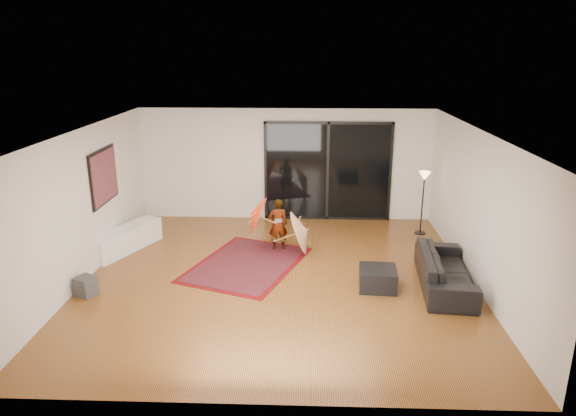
{
  "coord_description": "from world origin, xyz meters",
  "views": [
    {
      "loc": [
        0.49,
        -8.6,
        4.06
      ],
      "look_at": [
        0.14,
        0.82,
        1.1
      ],
      "focal_mm": 32.0,
      "sensor_mm": 36.0,
      "label": 1
    }
  ],
  "objects_px": {
    "sofa": "(445,270)",
    "ottoman": "(378,278)",
    "media_console": "(126,239)",
    "child": "(278,225)"
  },
  "relations": [
    {
      "from": "sofa",
      "to": "media_console",
      "type": "bearing_deg",
      "value": 82.2
    },
    {
      "from": "child",
      "to": "ottoman",
      "type": "bearing_deg",
      "value": 125.98
    },
    {
      "from": "sofa",
      "to": "ottoman",
      "type": "xyz_separation_m",
      "value": [
        -1.19,
        -0.11,
        -0.13
      ]
    },
    {
      "from": "media_console",
      "to": "child",
      "type": "relative_size",
      "value": 1.58
    },
    {
      "from": "media_console",
      "to": "sofa",
      "type": "height_order",
      "value": "sofa"
    },
    {
      "from": "ottoman",
      "to": "sofa",
      "type": "bearing_deg",
      "value": 5.25
    },
    {
      "from": "child",
      "to": "sofa",
      "type": "bearing_deg",
      "value": 140.98
    },
    {
      "from": "sofa",
      "to": "ottoman",
      "type": "relative_size",
      "value": 3.33
    },
    {
      "from": "sofa",
      "to": "child",
      "type": "xyz_separation_m",
      "value": [
        -3.04,
        1.63,
        0.24
      ]
    },
    {
      "from": "media_console",
      "to": "ottoman",
      "type": "xyz_separation_m",
      "value": [
        5.01,
        -1.58,
        -0.06
      ]
    }
  ]
}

